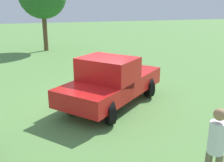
% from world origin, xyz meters
% --- Properties ---
extents(ground_plane, '(80.00, 80.00, 0.00)m').
position_xyz_m(ground_plane, '(0.00, 0.00, 0.00)').
color(ground_plane, '#5B8C47').
extents(pickup_truck, '(4.49, 4.70, 1.83)m').
position_xyz_m(pickup_truck, '(-0.52, -0.28, 0.95)').
color(pickup_truck, black).
rests_on(pickup_truck, ground_plane).
extents(person_bystander, '(0.44, 0.44, 1.80)m').
position_xyz_m(person_bystander, '(-5.56, -0.96, 1.02)').
color(person_bystander, '#7A6B51').
rests_on(person_bystander, ground_plane).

